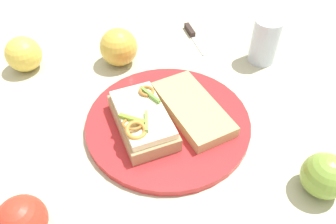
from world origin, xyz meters
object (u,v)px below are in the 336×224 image
(apple_2, at_px, (24,54))
(drinking_glass, at_px, (265,41))
(apple_3, at_px, (119,47))
(sandwich, at_px, (142,119))
(bread_slice_side, at_px, (192,108))
(apple_0, at_px, (22,220))
(apple_1, at_px, (325,176))
(plate, at_px, (168,122))
(knife, at_px, (192,34))

(apple_2, xyz_separation_m, drinking_glass, (0.39, 0.35, 0.01))
(apple_2, xyz_separation_m, apple_3, (0.15, 0.14, 0.00))
(sandwich, xyz_separation_m, drinking_glass, (0.06, 0.33, 0.02))
(bread_slice_side, bearing_deg, apple_2, 39.01)
(sandwich, relative_size, apple_0, 2.50)
(apple_1, relative_size, apple_2, 0.94)
(apple_3, relative_size, drinking_glass, 0.82)
(bread_slice_side, distance_m, apple_1, 0.25)
(plate, distance_m, bread_slice_side, 0.05)
(apple_2, height_order, apple_3, apple_3)
(apple_3, bearing_deg, drinking_glass, 40.31)
(plate, relative_size, apple_1, 4.26)
(bread_slice_side, bearing_deg, apple_3, 13.63)
(plate, distance_m, apple_3, 0.22)
(apple_3, bearing_deg, sandwich, -34.85)
(apple_0, height_order, knife, apple_0)
(bread_slice_side, distance_m, knife, 0.28)
(plate, xyz_separation_m, drinking_glass, (0.04, 0.29, 0.04))
(apple_0, xyz_separation_m, apple_2, (-0.32, 0.23, 0.00))
(sandwich, relative_size, knife, 1.53)
(plate, xyz_separation_m, apple_0, (-0.03, -0.29, 0.03))
(sandwich, bearing_deg, plate, -89.12)
(apple_3, distance_m, drinking_glass, 0.32)
(apple_0, height_order, apple_1, apple_1)
(drinking_glass, relative_size, knife, 0.88)
(plate, height_order, apple_3, apple_3)
(sandwich, bearing_deg, apple_3, -5.33)
(sandwich, relative_size, apple_1, 2.46)
(apple_0, height_order, apple_3, apple_3)
(bread_slice_side, distance_m, apple_0, 0.33)
(bread_slice_side, relative_size, apple_1, 2.51)
(bread_slice_side, relative_size, apple_0, 2.55)
(plate, bearing_deg, apple_0, -95.38)
(plate, xyz_separation_m, apple_1, (0.27, 0.04, 0.03))
(sandwich, bearing_deg, apple_0, 118.69)
(bread_slice_side, bearing_deg, plate, 84.20)
(apple_3, distance_m, knife, 0.20)
(knife, bearing_deg, apple_1, 4.56)
(apple_2, bearing_deg, apple_0, -35.06)
(apple_2, relative_size, knife, 0.67)
(sandwich, bearing_deg, drinking_glass, -71.35)
(apple_1, height_order, knife, apple_1)
(plate, relative_size, drinking_glass, 3.01)
(bread_slice_side, xyz_separation_m, apple_1, (0.25, -0.00, 0.01))
(sandwich, distance_m, apple_3, 0.22)
(bread_slice_side, bearing_deg, knife, -31.00)
(plate, relative_size, apple_2, 3.99)
(apple_1, xyz_separation_m, knife, (-0.41, 0.23, -0.03))
(apple_1, xyz_separation_m, apple_2, (-0.62, -0.10, 0.00))
(bread_slice_side, height_order, drinking_glass, drinking_glass)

